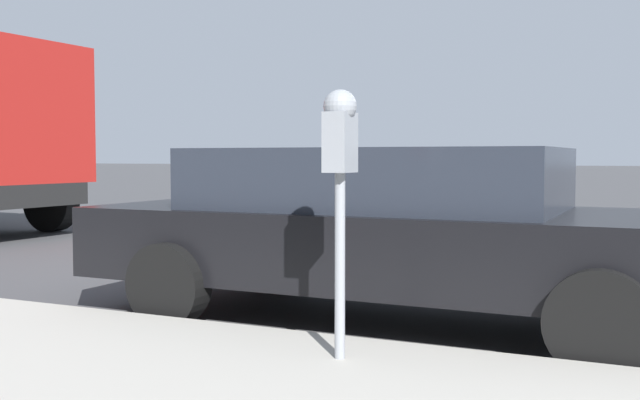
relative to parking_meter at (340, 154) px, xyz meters
The scene contains 3 objects.
ground_plane 3.03m from the parking_meter, ahead, with size 220.00×220.00×0.00m, color #424244.
parking_meter is the anchor object (origin of this frame).
car_black 1.72m from the parking_meter, ahead, with size 2.09×4.95×1.35m.
Camera 1 is at (-6.61, -1.35, 1.28)m, focal length 42.00 mm.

